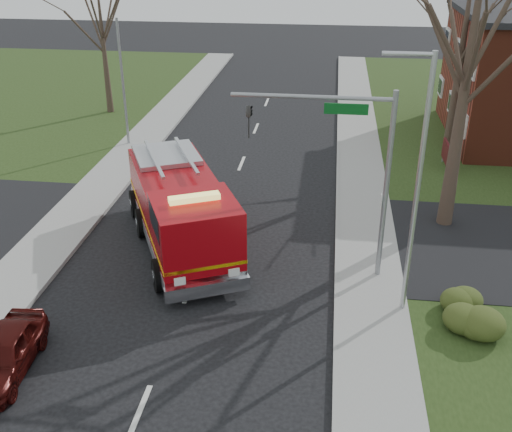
# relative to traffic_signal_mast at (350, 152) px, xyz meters

# --- Properties ---
(ground) EXTENTS (120.00, 120.00, 0.00)m
(ground) POSITION_rel_traffic_signal_mast_xyz_m (-5.21, -1.50, -4.71)
(ground) COLOR black
(ground) RESTS_ON ground
(sidewalk_right) EXTENTS (2.40, 80.00, 0.15)m
(sidewalk_right) POSITION_rel_traffic_signal_mast_xyz_m (0.99, -1.50, -4.63)
(sidewalk_right) COLOR gray
(sidewalk_right) RESTS_ON ground
(sidewalk_left) EXTENTS (2.40, 80.00, 0.15)m
(sidewalk_left) POSITION_rel_traffic_signal_mast_xyz_m (-11.41, -1.50, -4.63)
(sidewalk_left) COLOR gray
(sidewalk_left) RESTS_ON ground
(health_center_sign) EXTENTS (0.12, 2.00, 1.40)m
(health_center_sign) POSITION_rel_traffic_signal_mast_xyz_m (5.29, 11.00, -3.83)
(health_center_sign) COLOR #481013
(health_center_sign) RESTS_ON ground
(hedge_corner) EXTENTS (2.80, 2.00, 0.90)m
(hedge_corner) POSITION_rel_traffic_signal_mast_xyz_m (3.79, -2.50, -4.13)
(hedge_corner) COLOR #2E3D16
(hedge_corner) RESTS_ON lawn_right
(bare_tree_near) EXTENTS (6.00, 6.00, 12.00)m
(bare_tree_near) POSITION_rel_traffic_signal_mast_xyz_m (4.29, 4.50, 2.71)
(bare_tree_near) COLOR #32271D
(bare_tree_near) RESTS_ON ground
(bare_tree_far) EXTENTS (5.25, 5.25, 10.50)m
(bare_tree_far) POSITION_rel_traffic_signal_mast_xyz_m (5.79, 13.50, 1.78)
(bare_tree_far) COLOR #32271D
(bare_tree_far) RESTS_ON ground
(bare_tree_left) EXTENTS (4.50, 4.50, 9.00)m
(bare_tree_left) POSITION_rel_traffic_signal_mast_xyz_m (-15.21, 18.50, 0.86)
(bare_tree_left) COLOR #32271D
(bare_tree_left) RESTS_ON ground
(traffic_signal_mast) EXTENTS (5.29, 0.18, 6.80)m
(traffic_signal_mast) POSITION_rel_traffic_signal_mast_xyz_m (0.00, 0.00, 0.00)
(traffic_signal_mast) COLOR gray
(traffic_signal_mast) RESTS_ON ground
(streetlight_pole) EXTENTS (1.48, 0.16, 8.40)m
(streetlight_pole) POSITION_rel_traffic_signal_mast_xyz_m (1.93, -2.00, -0.16)
(streetlight_pole) COLOR #B7BABF
(streetlight_pole) RESTS_ON ground
(utility_pole_far) EXTENTS (0.14, 0.14, 7.00)m
(utility_pole_far) POSITION_rel_traffic_signal_mast_xyz_m (-12.01, 12.50, -1.21)
(utility_pole_far) COLOR gray
(utility_pole_far) RESTS_ON ground
(fire_engine) EXTENTS (6.09, 8.74, 3.36)m
(fire_engine) POSITION_rel_traffic_signal_mast_xyz_m (-6.13, 1.28, -3.19)
(fire_engine) COLOR #99070D
(fire_engine) RESTS_ON ground
(parked_car_maroon) EXTENTS (1.76, 3.79, 1.26)m
(parked_car_maroon) POSITION_rel_traffic_signal_mast_xyz_m (-9.41, -6.41, -4.08)
(parked_car_maroon) COLOR #3A0B09
(parked_car_maroon) RESTS_ON ground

